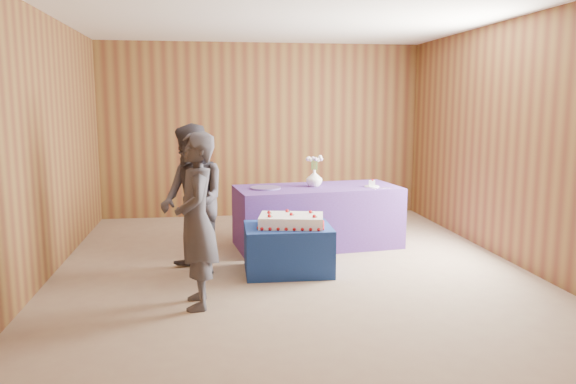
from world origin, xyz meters
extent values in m
plane|color=gray|center=(0.00, 0.00, 0.00)|extent=(6.00, 6.00, 0.00)
cube|color=brown|center=(0.00, 3.00, 1.35)|extent=(5.00, 0.04, 2.70)
cube|color=brown|center=(0.00, -3.00, 1.35)|extent=(5.00, 0.04, 2.70)
cube|color=brown|center=(-2.50, 0.00, 1.35)|extent=(0.04, 6.00, 2.70)
cube|color=brown|center=(2.50, 0.00, 1.35)|extent=(0.04, 6.00, 2.70)
cube|color=white|center=(0.00, 0.00, 2.70)|extent=(5.00, 6.00, 0.04)
cube|color=navy|center=(-0.04, -0.12, 0.25)|extent=(0.92, 0.73, 0.50)
cube|color=#51338E|center=(0.48, 0.92, 0.38)|extent=(2.09, 1.13, 0.75)
cube|color=white|center=(-0.01, -0.15, 0.56)|extent=(0.73, 0.56, 0.12)
sphere|color=#A50C0F|center=(-0.38, -0.30, 0.52)|extent=(0.04, 0.04, 0.04)
sphere|color=#A50C0F|center=(0.27, -0.43, 0.52)|extent=(0.04, 0.04, 0.04)
sphere|color=#A50C0F|center=(-0.29, 0.13, 0.52)|extent=(0.04, 0.04, 0.04)
sphere|color=#A50C0F|center=(0.35, 0.00, 0.52)|extent=(0.04, 0.04, 0.04)
sphere|color=#A50C0F|center=(-0.23, -0.22, 0.64)|extent=(0.04, 0.04, 0.04)
cone|color=#124F1E|center=(-0.20, -0.22, 0.63)|extent=(0.02, 0.03, 0.03)
sphere|color=#A50C0F|center=(0.18, -0.09, 0.64)|extent=(0.04, 0.04, 0.04)
cone|color=#124F1E|center=(0.21, -0.09, 0.63)|extent=(0.02, 0.03, 0.03)
sphere|color=#A50C0F|center=(-0.01, -0.15, 0.64)|extent=(0.04, 0.04, 0.04)
cone|color=#124F1E|center=(0.02, -0.15, 0.63)|extent=(0.02, 0.03, 0.03)
imported|color=white|center=(0.44, 0.95, 0.85)|extent=(0.26, 0.26, 0.21)
cylinder|color=#346D2B|center=(0.48, 0.95, 1.03)|extent=(0.01, 0.01, 0.14)
sphere|color=#C0A5D5|center=(0.53, 0.95, 1.10)|extent=(0.05, 0.05, 0.05)
cylinder|color=#346D2B|center=(0.47, 0.98, 1.03)|extent=(0.01, 0.01, 0.14)
sphere|color=white|center=(0.50, 1.01, 1.10)|extent=(0.05, 0.05, 0.05)
cylinder|color=#346D2B|center=(0.44, 0.99, 1.03)|extent=(0.01, 0.01, 0.14)
sphere|color=#C0A5D5|center=(0.44, 1.04, 1.10)|extent=(0.05, 0.05, 0.05)
cylinder|color=#346D2B|center=(0.42, 0.98, 1.03)|extent=(0.01, 0.01, 0.14)
sphere|color=white|center=(0.38, 1.01, 1.10)|extent=(0.05, 0.05, 0.05)
cylinder|color=#346D2B|center=(0.41, 0.95, 1.03)|extent=(0.01, 0.01, 0.14)
sphere|color=#C0A5D5|center=(0.36, 0.95, 1.10)|extent=(0.05, 0.05, 0.05)
cylinder|color=#346D2B|center=(0.42, 0.93, 1.03)|extent=(0.01, 0.01, 0.14)
sphere|color=white|center=(0.38, 0.89, 1.10)|extent=(0.05, 0.05, 0.05)
cylinder|color=#346D2B|center=(0.44, 0.92, 1.03)|extent=(0.01, 0.01, 0.14)
sphere|color=#C0A5D5|center=(0.44, 0.87, 1.10)|extent=(0.05, 0.05, 0.05)
cylinder|color=#346D2B|center=(0.47, 0.93, 1.03)|extent=(0.01, 0.01, 0.14)
sphere|color=white|center=(0.50, 0.89, 1.10)|extent=(0.05, 0.05, 0.05)
cylinder|color=#5A458B|center=(-0.18, 0.86, 0.76)|extent=(0.49, 0.49, 0.02)
cylinder|color=white|center=(1.15, 0.82, 0.76)|extent=(0.22, 0.22, 0.01)
cube|color=white|center=(1.15, 0.82, 0.79)|extent=(0.09, 0.08, 0.07)
sphere|color=#A50C0F|center=(1.15, 0.80, 0.84)|extent=(0.03, 0.03, 0.03)
cube|color=silver|center=(1.22, 0.69, 0.75)|extent=(0.26, 0.10, 0.00)
imported|color=#383741|center=(-0.98, -1.01, 0.77)|extent=(0.40, 0.58, 1.54)
imported|color=#36343F|center=(-1.03, -0.07, 0.79)|extent=(0.87, 0.95, 1.57)
camera|label=1|loc=(-0.88, -5.83, 1.78)|focal=35.00mm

